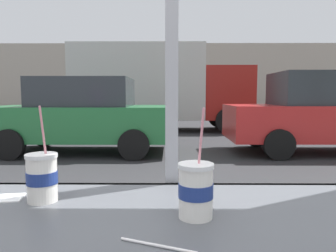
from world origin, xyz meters
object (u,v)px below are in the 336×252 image
at_px(soda_cup_left, 42,177).
at_px(box_truck, 157,86).
at_px(soda_cup_right, 196,190).
at_px(parked_car_green, 83,115).
at_px(parked_car_red, 330,113).

distance_m(soda_cup_left, box_truck, 10.90).
bearing_deg(box_truck, soda_cup_right, -87.09).
bearing_deg(parked_car_green, soda_cup_right, -71.91).
height_order(soda_cup_right, parked_car_red, parked_car_red).
relative_size(soda_cup_left, parked_car_red, 0.07).
bearing_deg(parked_car_red, box_truck, 131.73).
bearing_deg(box_truck, parked_car_red, -48.27).
xyz_separation_m(soda_cup_right, parked_car_green, (-2.08, 6.37, -0.19)).
bearing_deg(soda_cup_right, parked_car_red, 60.70).
relative_size(soda_cup_left, soda_cup_right, 1.00).
relative_size(soda_cup_left, box_truck, 0.05).
distance_m(soda_cup_right, parked_car_green, 6.71).
height_order(soda_cup_right, parked_car_green, parked_car_green).
height_order(soda_cup_left, parked_car_green, parked_car_green).
relative_size(soda_cup_right, parked_car_red, 0.07).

